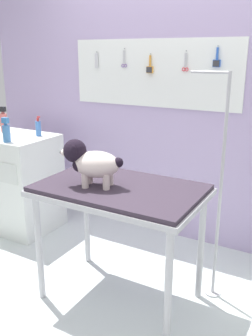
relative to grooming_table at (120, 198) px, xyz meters
The scene contains 9 objects.
ground 0.79m from the grooming_table, 113.27° to the right, with size 4.40×4.00×0.04m, color silver.
rear_wall_panel 1.16m from the grooming_table, 94.63° to the left, with size 4.00×0.11×2.30m.
grooming_table is the anchor object (origin of this frame).
grooming_arm 0.64m from the grooming_table, 33.17° to the left, with size 0.30×0.11×1.52m.
dog 0.30m from the grooming_table, 151.32° to the right, with size 0.40×0.26×0.30m.
counter_left 1.57m from the grooming_table, 161.90° to the left, with size 0.80×0.58×0.90m.
pump_bottle_white 1.37m from the grooming_table, 154.04° to the left, with size 0.05×0.05×0.18m.
conditioner_bottle 1.72m from the grooming_table, 161.09° to the left, with size 0.06×0.06×0.24m.
detangler_spray 1.33m from the grooming_table, 167.98° to the left, with size 0.06×0.06×0.21m.
Camera 1 is at (1.22, -1.70, 1.63)m, focal length 39.78 mm.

